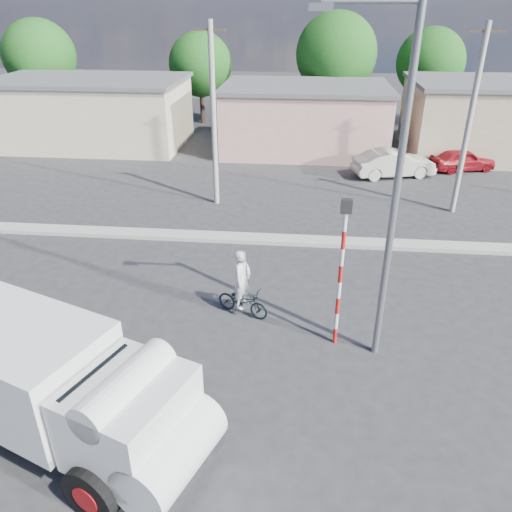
# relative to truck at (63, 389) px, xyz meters

# --- Properties ---
(ground_plane) EXTENTS (120.00, 120.00, 0.00)m
(ground_plane) POSITION_rel_truck_xyz_m (2.69, 2.67, -1.49)
(ground_plane) COLOR #2C2B2E
(ground_plane) RESTS_ON ground
(median) EXTENTS (40.00, 0.80, 0.16)m
(median) POSITION_rel_truck_xyz_m (2.69, 10.67, -1.41)
(median) COLOR #99968E
(median) RESTS_ON ground
(truck) EXTENTS (6.91, 4.54, 2.69)m
(truck) POSITION_rel_truck_xyz_m (0.00, 0.00, 0.00)
(truck) COLOR black
(truck) RESTS_ON ground
(bicycle) EXTENTS (1.82, 1.23, 0.91)m
(bicycle) POSITION_rel_truck_xyz_m (3.10, 5.35, -1.04)
(bicycle) COLOR black
(bicycle) RESTS_ON ground
(cyclist) EXTENTS (0.69, 0.81, 1.89)m
(cyclist) POSITION_rel_truck_xyz_m (3.10, 5.35, -0.55)
(cyclist) COLOR white
(cyclist) RESTS_ON ground
(car_cream) EXTENTS (4.67, 2.66, 1.46)m
(car_cream) POSITION_rel_truck_xyz_m (9.66, 19.60, -0.76)
(car_cream) COLOR beige
(car_cream) RESTS_ON ground
(car_red) EXTENTS (3.90, 2.40, 1.24)m
(car_red) POSITION_rel_truck_xyz_m (13.72, 21.09, -0.87)
(car_red) COLOR maroon
(car_red) RESTS_ON ground
(traffic_pole) EXTENTS (0.28, 0.18, 4.36)m
(traffic_pole) POSITION_rel_truck_xyz_m (5.89, 4.17, 1.10)
(traffic_pole) COLOR red
(traffic_pole) RESTS_ON ground
(streetlight) EXTENTS (2.34, 0.22, 9.00)m
(streetlight) POSITION_rel_truck_xyz_m (6.83, 3.87, 3.47)
(streetlight) COLOR slate
(streetlight) RESTS_ON ground
(building_row) EXTENTS (37.80, 7.30, 4.44)m
(building_row) POSITION_rel_truck_xyz_m (3.79, 24.67, 0.64)
(building_row) COLOR beige
(building_row) RESTS_ON ground
(tree_row) EXTENTS (34.13, 7.32, 8.10)m
(tree_row) POSITION_rel_truck_xyz_m (0.42, 31.29, 3.33)
(tree_row) COLOR #38281E
(tree_row) RESTS_ON ground
(utility_poles) EXTENTS (35.40, 0.24, 8.00)m
(utility_poles) POSITION_rel_truck_xyz_m (5.94, 14.67, 2.58)
(utility_poles) COLOR #99968E
(utility_poles) RESTS_ON ground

